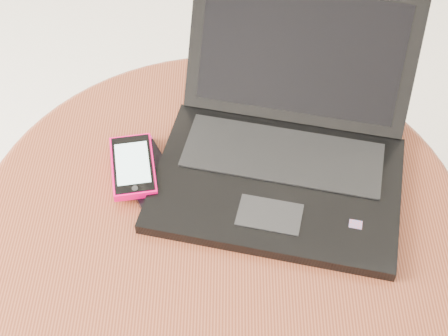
{
  "coord_description": "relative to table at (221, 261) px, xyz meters",
  "views": [
    {
      "loc": [
        0.07,
        -0.59,
        1.26
      ],
      "look_at": [
        0.06,
        -0.02,
        0.6
      ],
      "focal_mm": 52.68,
      "sensor_mm": 36.0,
      "label": 1
    }
  ],
  "objects": [
    {
      "name": "phone_pink",
      "position": [
        -0.13,
        0.07,
        0.13
      ],
      "size": [
        0.08,
        0.12,
        0.01
      ],
      "color": "#F00256",
      "rests_on": "phone_black"
    },
    {
      "name": "laptop",
      "position": [
        0.09,
        0.1,
        0.15
      ],
      "size": [
        0.4,
        0.4,
        0.2
      ],
      "color": "black",
      "rests_on": "table"
    },
    {
      "name": "phone_black",
      "position": [
        -0.11,
        0.07,
        0.12
      ],
      "size": [
        0.11,
        0.14,
        0.01
      ],
      "color": "black",
      "rests_on": "table"
    },
    {
      "name": "table",
      "position": [
        0.0,
        0.0,
        0.0
      ],
      "size": [
        0.68,
        0.68,
        0.54
      ],
      "color": "#5D2D13",
      "rests_on": "ground"
    }
  ]
}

